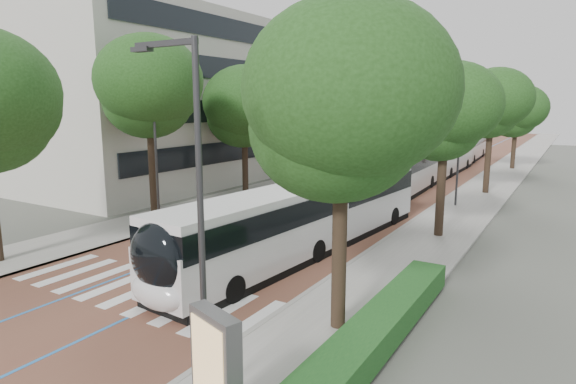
# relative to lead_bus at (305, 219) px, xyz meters

# --- Properties ---
(ground) EXTENTS (160.00, 160.00, 0.00)m
(ground) POSITION_rel_lead_bus_xyz_m (-3.11, -8.12, -1.63)
(ground) COLOR #51544C
(ground) RESTS_ON ground
(road) EXTENTS (11.00, 140.00, 0.02)m
(road) POSITION_rel_lead_bus_xyz_m (-3.11, 31.88, -1.62)
(road) COLOR brown
(road) RESTS_ON ground
(sidewalk_left) EXTENTS (4.00, 140.00, 0.12)m
(sidewalk_left) POSITION_rel_lead_bus_xyz_m (-10.61, 31.88, -1.57)
(sidewalk_left) COLOR gray
(sidewalk_left) RESTS_ON ground
(sidewalk_right) EXTENTS (4.00, 140.00, 0.12)m
(sidewalk_right) POSITION_rel_lead_bus_xyz_m (4.39, 31.88, -1.57)
(sidewalk_right) COLOR gray
(sidewalk_right) RESTS_ON ground
(kerb_left) EXTENTS (0.20, 140.00, 0.14)m
(kerb_left) POSITION_rel_lead_bus_xyz_m (-8.71, 31.88, -1.57)
(kerb_left) COLOR gray
(kerb_left) RESTS_ON ground
(kerb_right) EXTENTS (0.20, 140.00, 0.14)m
(kerb_right) POSITION_rel_lead_bus_xyz_m (2.49, 31.88, -1.57)
(kerb_right) COLOR gray
(kerb_right) RESTS_ON ground
(zebra_crossing) EXTENTS (10.55, 3.60, 0.01)m
(zebra_crossing) POSITION_rel_lead_bus_xyz_m (-2.91, -7.12, -1.60)
(zebra_crossing) COLOR silver
(zebra_crossing) RESTS_ON ground
(lane_line_left) EXTENTS (0.12, 126.00, 0.01)m
(lane_line_left) POSITION_rel_lead_bus_xyz_m (-4.71, 31.88, -1.60)
(lane_line_left) COLOR #2671BF
(lane_line_left) RESTS_ON road
(lane_line_right) EXTENTS (0.12, 126.00, 0.01)m
(lane_line_right) POSITION_rel_lead_bus_xyz_m (-1.51, 31.88, -1.60)
(lane_line_right) COLOR #2671BF
(lane_line_right) RESTS_ON road
(office_building) EXTENTS (18.11, 40.00, 14.00)m
(office_building) POSITION_rel_lead_bus_xyz_m (-22.58, 19.88, 5.37)
(office_building) COLOR beige
(office_building) RESTS_ON ground
(hedge) EXTENTS (1.20, 14.00, 0.80)m
(hedge) POSITION_rel_lead_bus_xyz_m (5.99, -8.12, -1.11)
(hedge) COLOR #19481B
(hedge) RESTS_ON sidewalk_right
(streetlight_near) EXTENTS (1.82, 0.20, 8.00)m
(streetlight_near) POSITION_rel_lead_bus_xyz_m (3.51, -11.12, 3.19)
(streetlight_near) COLOR #323235
(streetlight_near) RESTS_ON sidewalk_right
(streetlight_far) EXTENTS (1.82, 0.20, 8.00)m
(streetlight_far) POSITION_rel_lead_bus_xyz_m (3.51, 13.88, 3.19)
(streetlight_far) COLOR #323235
(streetlight_far) RESTS_ON sidewalk_right
(lamp_post_left) EXTENTS (0.14, 0.14, 8.00)m
(lamp_post_left) POSITION_rel_lead_bus_xyz_m (-9.21, -0.12, 2.49)
(lamp_post_left) COLOR #323235
(lamp_post_left) RESTS_ON sidewalk_left
(trees_left) EXTENTS (6.24, 61.23, 10.07)m
(trees_left) POSITION_rel_lead_bus_xyz_m (-10.61, 16.22, 5.18)
(trees_left) COLOR black
(trees_left) RESTS_ON ground
(trees_right) EXTENTS (5.94, 47.69, 9.10)m
(trees_right) POSITION_rel_lead_bus_xyz_m (4.59, 12.70, 4.63)
(trees_right) COLOR black
(trees_right) RESTS_ON ground
(lead_bus) EXTENTS (3.98, 18.54, 3.20)m
(lead_bus) POSITION_rel_lead_bus_xyz_m (0.00, 0.00, 0.00)
(lead_bus) COLOR black
(lead_bus) RESTS_ON ground
(bus_queued_0) EXTENTS (2.85, 12.46, 3.20)m
(bus_queued_0) POSITION_rel_lead_bus_xyz_m (-0.72, 16.16, -0.00)
(bus_queued_0) COLOR silver
(bus_queued_0) RESTS_ON ground
(bus_queued_1) EXTENTS (2.56, 12.40, 3.20)m
(bus_queued_1) POSITION_rel_lead_bus_xyz_m (-0.72, 29.69, -0.00)
(bus_queued_1) COLOR silver
(bus_queued_1) RESTS_ON ground
(bus_queued_2) EXTENTS (2.99, 12.48, 3.20)m
(bus_queued_2) POSITION_rel_lead_bus_xyz_m (-1.12, 42.23, -0.00)
(bus_queued_2) COLOR silver
(bus_queued_2) RESTS_ON ground
(ad_panel) EXTENTS (1.38, 0.77, 2.77)m
(ad_panel) POSITION_rel_lead_bus_xyz_m (4.73, -11.99, -0.06)
(ad_panel) COLOR #59595B
(ad_panel) RESTS_ON sidewalk_right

